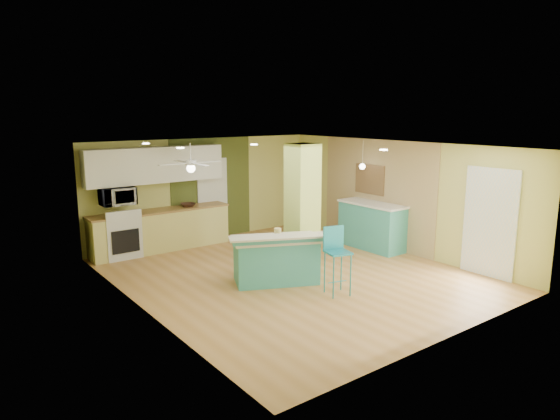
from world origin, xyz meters
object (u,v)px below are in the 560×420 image
(peninsula, at_px, (276,259))
(bar_stool, at_px, (336,249))
(canister, at_px, (278,233))
(fruit_bowl, at_px, (188,205))
(side_counter, at_px, (372,225))

(peninsula, bearing_deg, bar_stool, -41.35)
(peninsula, distance_m, bar_stool, 1.24)
(canister, bearing_deg, fruit_bowl, 93.44)
(bar_stool, xyz_separation_m, fruit_bowl, (-0.61, 4.39, 0.19))
(side_counter, distance_m, fruit_bowl, 4.33)
(bar_stool, height_order, side_counter, bar_stool)
(side_counter, distance_m, canister, 3.19)
(peninsula, distance_m, side_counter, 3.25)
(peninsula, height_order, bar_stool, bar_stool)
(peninsula, bearing_deg, side_counter, 34.69)
(side_counter, bearing_deg, bar_stool, -148.66)
(peninsula, bearing_deg, fruit_bowl, 116.75)
(canister, bearing_deg, side_counter, 9.37)
(bar_stool, height_order, fruit_bowl, bar_stool)
(bar_stool, xyz_separation_m, side_counter, (2.71, 1.65, -0.26))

